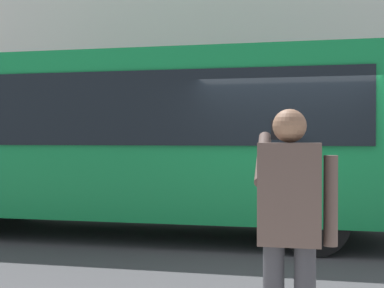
{
  "coord_description": "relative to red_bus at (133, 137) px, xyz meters",
  "views": [
    {
      "loc": [
        -0.17,
        7.71,
        1.66
      ],
      "look_at": [
        1.53,
        -0.4,
        1.56
      ],
      "focal_mm": 48.02,
      "sensor_mm": 36.0,
      "label": 1
    }
  ],
  "objects": [
    {
      "name": "ground_plane",
      "position": [
        -2.65,
        0.77,
        -1.68
      ],
      "size": [
        60.0,
        60.0,
        0.0
      ],
      "primitive_type": "plane",
      "color": "#38383A"
    },
    {
      "name": "red_bus",
      "position": [
        0.0,
        0.0,
        0.0
      ],
      "size": [
        9.05,
        2.54,
        3.08
      ],
      "color": "#0F7238",
      "rests_on": "ground_plane"
    },
    {
      "name": "pedestrian_photographer",
      "position": [
        -2.76,
        5.09,
        -0.54
      ],
      "size": [
        0.53,
        0.52,
        1.7
      ],
      "color": "#2D2D33",
      "rests_on": "sidewalk_curb"
    }
  ]
}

